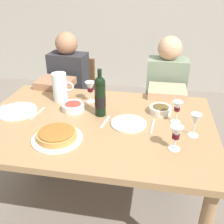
# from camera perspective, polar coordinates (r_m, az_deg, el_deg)

# --- Properties ---
(ground_plane) EXTENTS (8.00, 8.00, 0.00)m
(ground_plane) POSITION_cam_1_polar(r_m,az_deg,el_deg) (2.14, -2.93, -20.02)
(ground_plane) COLOR slate
(dining_table) EXTENTS (1.50, 1.00, 0.76)m
(dining_table) POSITION_cam_1_polar(r_m,az_deg,el_deg) (1.70, -3.48, -4.77)
(dining_table) COLOR #9E7A51
(dining_table) RESTS_ON ground
(wine_bottle) EXTENTS (0.07, 0.07, 0.32)m
(wine_bottle) POSITION_cam_1_polar(r_m,az_deg,el_deg) (1.67, -2.66, 3.50)
(wine_bottle) COLOR black
(wine_bottle) RESTS_ON dining_table
(water_pitcher) EXTENTS (0.16, 0.11, 0.21)m
(water_pitcher) POSITION_cam_1_polar(r_m,az_deg,el_deg) (1.93, -11.45, 5.07)
(water_pitcher) COLOR silver
(water_pitcher) RESTS_ON dining_table
(baked_tart) EXTENTS (0.29, 0.29, 0.06)m
(baked_tart) POSITION_cam_1_polar(r_m,az_deg,el_deg) (1.49, -12.16, -5.07)
(baked_tart) COLOR white
(baked_tart) RESTS_ON dining_table
(salad_bowl) EXTENTS (0.15, 0.15, 0.06)m
(salad_bowl) POSITION_cam_1_polar(r_m,az_deg,el_deg) (1.79, -8.63, 1.24)
(salad_bowl) COLOR white
(salad_bowl) RESTS_ON dining_table
(olive_bowl) EXTENTS (0.15, 0.15, 0.05)m
(olive_bowl) POSITION_cam_1_polar(r_m,az_deg,el_deg) (1.77, 10.73, 0.62)
(olive_bowl) COLOR silver
(olive_bowl) RESTS_ON dining_table
(wine_glass_left_diner) EXTENTS (0.07, 0.07, 0.14)m
(wine_glass_left_diner) POSITION_cam_1_polar(r_m,az_deg,el_deg) (1.64, 14.30, 0.97)
(wine_glass_left_diner) COLOR silver
(wine_glass_left_diner) RESTS_ON dining_table
(wine_glass_right_diner) EXTENTS (0.07, 0.07, 0.14)m
(wine_glass_right_diner) POSITION_cam_1_polar(r_m,az_deg,el_deg) (1.38, 14.07, -4.70)
(wine_glass_right_diner) COLOR silver
(wine_glass_right_diner) RESTS_ON dining_table
(wine_glass_centre) EXTENTS (0.07, 0.07, 0.16)m
(wine_glass_centre) POSITION_cam_1_polar(r_m,az_deg,el_deg) (1.87, -4.88, 5.41)
(wine_glass_centre) COLOR silver
(wine_glass_centre) RESTS_ON dining_table
(wine_glass_spare) EXTENTS (0.06, 0.06, 0.14)m
(wine_glass_spare) POSITION_cam_1_polar(r_m,az_deg,el_deg) (1.53, 18.08, -1.85)
(wine_glass_spare) COLOR silver
(wine_glass_spare) RESTS_ON dining_table
(dinner_plate_left_setting) EXTENTS (0.23, 0.23, 0.01)m
(dinner_plate_left_setting) POSITION_cam_1_polar(r_m,az_deg,el_deg) (1.62, 3.71, -2.54)
(dinner_plate_left_setting) COLOR silver
(dinner_plate_left_setting) RESTS_ON dining_table
(dinner_plate_right_setting) EXTENTS (0.27, 0.27, 0.01)m
(dinner_plate_right_setting) POSITION_cam_1_polar(r_m,az_deg,el_deg) (1.88, -20.38, 0.19)
(dinner_plate_right_setting) COLOR silver
(dinner_plate_right_setting) RESTS_ON dining_table
(fork_left_setting) EXTENTS (0.04, 0.16, 0.00)m
(fork_left_setting) POSITION_cam_1_polar(r_m,az_deg,el_deg) (1.64, -1.50, -2.17)
(fork_left_setting) COLOR silver
(fork_left_setting) RESTS_ON dining_table
(knife_left_setting) EXTENTS (0.02, 0.18, 0.00)m
(knife_left_setting) POSITION_cam_1_polar(r_m,az_deg,el_deg) (1.61, 9.00, -3.10)
(knife_left_setting) COLOR silver
(knife_left_setting) RESTS_ON dining_table
(knife_right_setting) EXTENTS (0.03, 0.18, 0.00)m
(knife_right_setting) POSITION_cam_1_polar(r_m,az_deg,el_deg) (1.81, -16.24, -0.30)
(knife_right_setting) COLOR silver
(knife_right_setting) RESTS_ON dining_table
(chair_left) EXTENTS (0.43, 0.43, 0.87)m
(chair_left) POSITION_cam_1_polar(r_m,az_deg,el_deg) (2.67, -8.11, 3.57)
(chair_left) COLOR brown
(chair_left) RESTS_ON ground
(diner_left) EXTENTS (0.36, 0.53, 1.16)m
(diner_left) POSITION_cam_1_polar(r_m,az_deg,el_deg) (2.42, -10.35, 3.89)
(diner_left) COLOR #2D2D33
(diner_left) RESTS_ON ground
(chair_right) EXTENTS (0.40, 0.40, 0.87)m
(chair_right) POSITION_cam_1_polar(r_m,az_deg,el_deg) (2.54, 11.38, 1.92)
(chair_right) COLOR brown
(chair_right) RESTS_ON ground
(diner_right) EXTENTS (0.34, 0.50, 1.16)m
(diner_right) POSITION_cam_1_polar(r_m,az_deg,el_deg) (2.27, 11.66, 2.06)
(diner_right) COLOR gray
(diner_right) RESTS_ON ground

